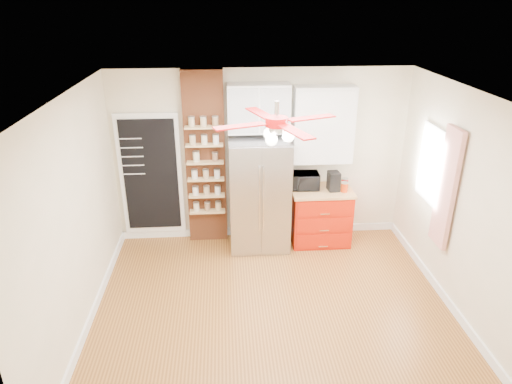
{
  "coord_description": "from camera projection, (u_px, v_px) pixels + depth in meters",
  "views": [
    {
      "loc": [
        -0.56,
        -4.67,
        3.68
      ],
      "look_at": [
        -0.15,
        0.9,
        1.23
      ],
      "focal_mm": 32.0,
      "sensor_mm": 36.0,
      "label": 1
    }
  ],
  "objects": [
    {
      "name": "pantry_jar_beans",
      "position": [
        215.0,
        157.0,
        6.8
      ],
      "size": [
        0.11,
        0.11,
        0.12
      ],
      "primitive_type": "cylinder",
      "rotation": [
        0.0,
        0.0,
        0.28
      ],
      "color": "#865E44",
      "rests_on": "brick_pillar"
    },
    {
      "name": "pantry_jar_oats",
      "position": [
        196.0,
        157.0,
        6.76
      ],
      "size": [
        0.12,
        0.12,
        0.14
      ],
      "primitive_type": "cylinder",
      "rotation": [
        0.0,
        0.0,
        -0.25
      ],
      "color": "beige",
      "rests_on": "brick_pillar"
    },
    {
      "name": "wall_right",
      "position": [
        464.0,
        208.0,
        5.38
      ],
      "size": [
        0.02,
        4.0,
        2.7
      ],
      "primitive_type": "cube",
      "color": "beige",
      "rests_on": "floor"
    },
    {
      "name": "ceiling",
      "position": [
        277.0,
        96.0,
        4.69
      ],
      "size": [
        4.5,
        4.5,
        0.0
      ],
      "primitive_type": "plane",
      "color": "white",
      "rests_on": "wall_back"
    },
    {
      "name": "canister_right",
      "position": [
        345.0,
        183.0,
        7.07
      ],
      "size": [
        0.11,
        0.11,
        0.14
      ],
      "primitive_type": "cylinder",
      "rotation": [
        0.0,
        0.0,
        0.03
      ],
      "color": "red",
      "rests_on": "red_cabinet"
    },
    {
      "name": "upper_glass_cabinet",
      "position": [
        259.0,
        108.0,
        6.58
      ],
      "size": [
        0.9,
        0.35,
        0.7
      ],
      "primitive_type": "cube",
      "color": "white",
      "rests_on": "wall_back"
    },
    {
      "name": "wall_front",
      "position": [
        304.0,
        332.0,
        3.41
      ],
      "size": [
        4.5,
        0.02,
        2.7
      ],
      "primitive_type": "cube",
      "color": "beige",
      "rests_on": "floor"
    },
    {
      "name": "red_cabinet",
      "position": [
        320.0,
        216.0,
        7.19
      ],
      "size": [
        0.94,
        0.64,
        0.9
      ],
      "color": "#B41906",
      "rests_on": "floor"
    },
    {
      "name": "canister_left",
      "position": [
        344.0,
        187.0,
        6.91
      ],
      "size": [
        0.12,
        0.12,
        0.14
      ],
      "primitive_type": "cylinder",
      "rotation": [
        0.0,
        0.0,
        -0.2
      ],
      "color": "#BC310A",
      "rests_on": "red_cabinet"
    },
    {
      "name": "ceiling_fan",
      "position": [
        277.0,
        122.0,
        4.8
      ],
      "size": [
        1.4,
        1.4,
        0.44
      ],
      "color": "silver",
      "rests_on": "ceiling"
    },
    {
      "name": "fridge",
      "position": [
        259.0,
        194.0,
        6.91
      ],
      "size": [
        0.9,
        0.7,
        1.75
      ],
      "primitive_type": "cube",
      "color": "#B2B1B6",
      "rests_on": "floor"
    },
    {
      "name": "window",
      "position": [
        433.0,
        165.0,
        6.12
      ],
      "size": [
        0.04,
        0.75,
        1.05
      ],
      "primitive_type": "cube",
      "color": "white",
      "rests_on": "wall_right"
    },
    {
      "name": "brick_pillar",
      "position": [
        206.0,
        160.0,
        6.93
      ],
      "size": [
        0.6,
        0.16,
        2.7
      ],
      "primitive_type": "cube",
      "color": "brown",
      "rests_on": "floor"
    },
    {
      "name": "upper_shelf_unit",
      "position": [
        323.0,
        125.0,
        6.77
      ],
      "size": [
        0.9,
        0.3,
        1.15
      ],
      "primitive_type": "cube",
      "color": "white",
      "rests_on": "wall_back"
    },
    {
      "name": "wall_left",
      "position": [
        75.0,
        220.0,
        5.08
      ],
      "size": [
        0.02,
        4.0,
        2.7
      ],
      "primitive_type": "cube",
      "color": "beige",
      "rests_on": "floor"
    },
    {
      "name": "wall_back",
      "position": [
        261.0,
        157.0,
        7.06
      ],
      "size": [
        4.5,
        0.02,
        2.7
      ],
      "primitive_type": "cube",
      "color": "beige",
      "rests_on": "floor"
    },
    {
      "name": "floor",
      "position": [
        273.0,
        309.0,
        5.77
      ],
      "size": [
        4.5,
        4.5,
        0.0
      ],
      "primitive_type": "plane",
      "color": "#996327",
      "rests_on": "ground"
    },
    {
      "name": "coffee_maker",
      "position": [
        334.0,
        181.0,
        6.94
      ],
      "size": [
        0.18,
        0.21,
        0.29
      ],
      "primitive_type": "cube",
      "rotation": [
        0.0,
        0.0,
        0.08
      ],
      "color": "black",
      "rests_on": "red_cabinet"
    },
    {
      "name": "toaster_oven",
      "position": [
        304.0,
        181.0,
        7.01
      ],
      "size": [
        0.46,
        0.32,
        0.25
      ],
      "primitive_type": "imported",
      "rotation": [
        0.0,
        0.0,
        -0.02
      ],
      "color": "black",
      "rests_on": "red_cabinet"
    },
    {
      "name": "curtain",
      "position": [
        446.0,
        188.0,
        5.66
      ],
      "size": [
        0.06,
        0.4,
        1.55
      ],
      "primitive_type": "cube",
      "color": "red",
      "rests_on": "wall_right"
    },
    {
      "name": "chalkboard",
      "position": [
        151.0,
        175.0,
        7.02
      ],
      "size": [
        0.95,
        0.05,
        1.95
      ],
      "color": "white",
      "rests_on": "wall_back"
    }
  ]
}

